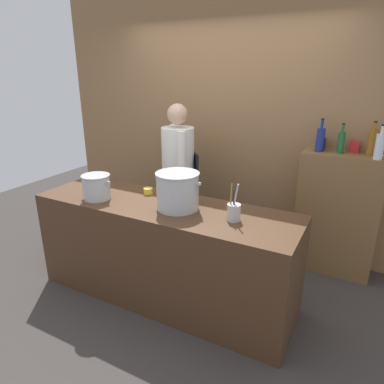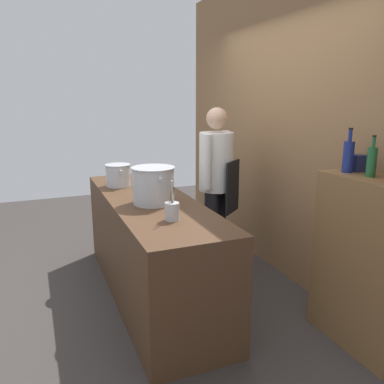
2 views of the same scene
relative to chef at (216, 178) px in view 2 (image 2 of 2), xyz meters
name	(u,v)px [view 2 (image 2 of 2)]	position (x,y,z in m)	size (l,w,h in m)	color
ground_plane	(152,293)	(0.30, -0.78, -0.96)	(8.00, 8.00, 0.00)	#383330
brick_back_panel	(289,124)	(0.30, 0.62, 0.54)	(4.40, 0.10, 3.00)	olive
prep_counter	(151,247)	(0.30, -0.78, -0.51)	(2.32, 0.70, 0.90)	#472D1C
bar_cabinet	(365,264)	(1.58, 0.41, -0.35)	(0.76, 0.32, 1.23)	brown
chef	(216,178)	(0.00, 0.00, 0.00)	(0.43, 0.45, 1.66)	black
stockpot_large	(153,185)	(0.45, -0.79, 0.09)	(0.42, 0.36, 0.30)	#B7BABF
stockpot_small	(118,175)	(-0.29, -0.93, 0.04)	(0.31, 0.25, 0.22)	#B7BABF
utensil_crock	(172,211)	(0.95, -0.80, 0.01)	(0.10, 0.10, 0.30)	#B7BABF
butter_jar	(159,188)	(0.04, -0.62, -0.04)	(0.08, 0.08, 0.06)	yellow
wine_bottle_cobalt	(348,156)	(1.34, 0.39, 0.39)	(0.08, 0.08, 0.32)	navy
wine_bottle_green	(372,161)	(1.52, 0.42, 0.38)	(0.06, 0.06, 0.28)	#1E592D
spice_tin_navy	(357,163)	(1.34, 0.48, 0.33)	(0.09, 0.09, 0.12)	navy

